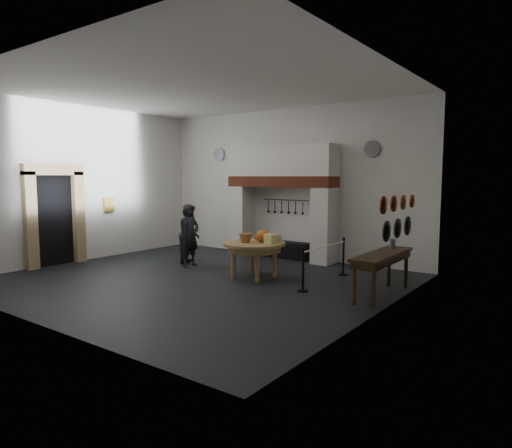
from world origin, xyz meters
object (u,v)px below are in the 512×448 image
Objects in this scene: visitor_near at (190,236)px; visitor_far at (190,234)px; work_table at (254,244)px; barrier_post_near at (303,271)px; barrier_post_far at (343,257)px; iron_range at (282,249)px; side_table at (382,254)px.

visitor_far is (-0.40, 0.40, -0.02)m from visitor_near.
work_table is 0.91× the size of visitor_far.
barrier_post_near is 2.00m from barrier_post_far.
work_table is 2.28m from barrier_post_far.
barrier_post_far is at bearing 43.59° from work_table.
iron_range is 2.96m from work_table.
visitor_far is 0.76× the size of side_table.
side_table is 2.44× the size of barrier_post_far.
iron_range is at bearing 155.49° from barrier_post_far.
barrier_post_far is at bearing -102.34° from visitor_far.
visitor_near is at bearing -115.94° from iron_range.
visitor_far reaches higher than work_table.
side_table is 2.07m from barrier_post_far.
side_table is at bearing -41.92° from barrier_post_far.
work_table is at bearing 164.60° from barrier_post_near.
side_table is at bearing -31.73° from iron_range.
work_table is at bearing -136.41° from barrier_post_far.
side_table is 1.69m from barrier_post_near.
visitor_near is at bearing 172.02° from barrier_post_near.
visitor_far reaches higher than side_table.
barrier_post_near and barrier_post_far have the same top height.
work_table is 0.69× the size of side_table.
visitor_near is 1.90× the size of barrier_post_near.
barrier_post_far reaches higher than work_table.
visitor_far is at bearing 177.07° from side_table.
visitor_far is at bearing 169.42° from work_table.
visitor_near is 1.02× the size of visitor_far.
barrier_post_far is (4.28, 1.06, -0.39)m from visitor_far.
visitor_far reaches higher than iron_range.
iron_range is at bearing -28.26° from visitor_near.
iron_range is 3.00m from visitor_near.
visitor_near reaches higher than barrier_post_far.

